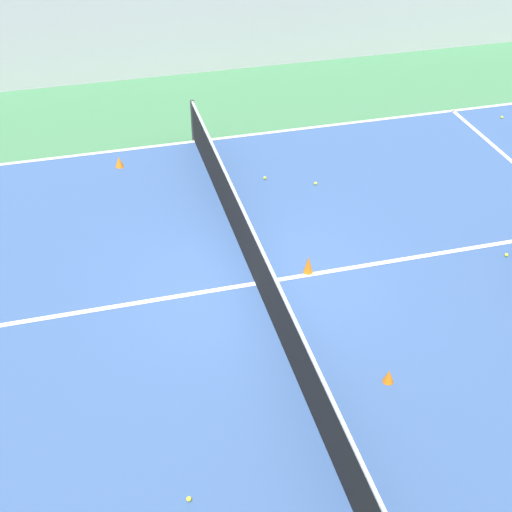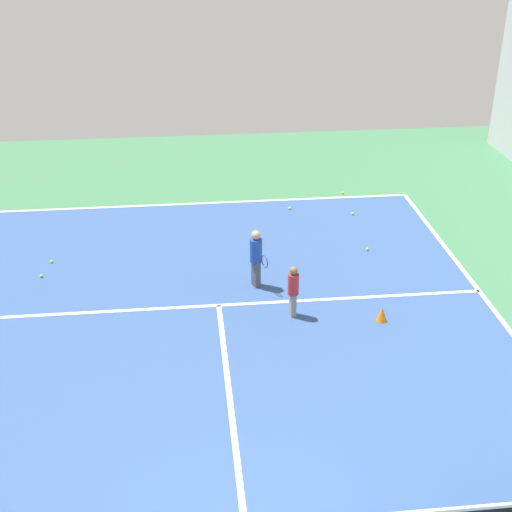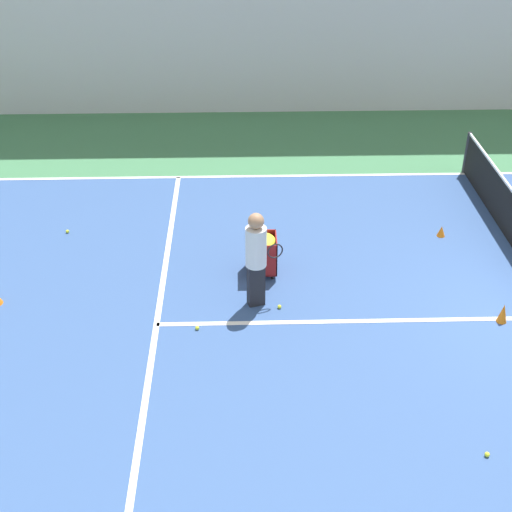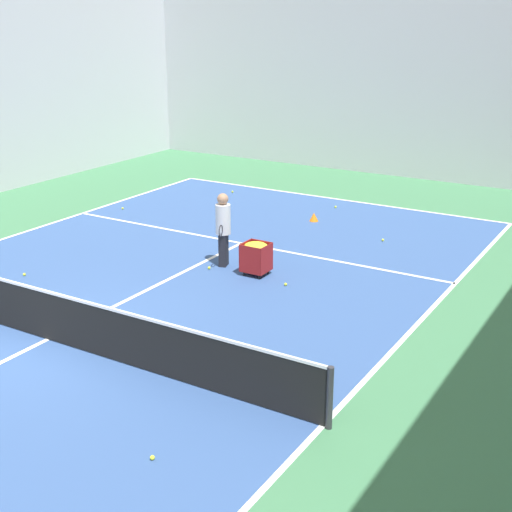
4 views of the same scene
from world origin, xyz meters
TOP-DOWN VIEW (x-y plane):
  - line_baseline_near at (0.00, -12.36)m, footprint 11.39×0.10m
  - line_service_near at (0.00, -6.80)m, footprint 11.39×0.10m
  - player_near_baseline at (-0.88, -7.56)m, footprint 0.39×0.59m
  - child_midcourt at (-1.49, -6.25)m, footprint 0.25×0.25m
  - training_cone_4 at (-3.25, -5.85)m, footprint 0.22×0.22m
  - tennis_ball_1 at (-3.93, -12.63)m, footprint 0.07×0.07m
  - tennis_ball_2 at (3.92, -8.46)m, footprint 0.07×0.07m
  - tennis_ball_3 at (-2.25, -11.68)m, footprint 0.07×0.07m
  - tennis_ball_8 at (3.79, -9.15)m, footprint 0.07×0.07m
  - tennis_ball_14 at (-3.88, -11.14)m, footprint 0.07×0.07m
  - tennis_ball_16 at (-3.75, -9.00)m, footprint 0.07×0.07m

SIDE VIEW (x-z plane):
  - line_baseline_near at x=0.00m, z-range 0.00..0.01m
  - line_service_near at x=0.00m, z-range 0.00..0.01m
  - tennis_ball_1 at x=-3.93m, z-range 0.00..0.07m
  - tennis_ball_2 at x=3.92m, z-range 0.00..0.07m
  - tennis_ball_3 at x=-2.25m, z-range 0.00..0.07m
  - tennis_ball_8 at x=3.79m, z-range 0.00..0.07m
  - tennis_ball_14 at x=-3.88m, z-range 0.00..0.07m
  - tennis_ball_16 at x=-3.75m, z-range 0.00..0.07m
  - training_cone_4 at x=-3.25m, z-range 0.00..0.32m
  - child_midcourt at x=-1.49m, z-range 0.08..1.21m
  - player_near_baseline at x=-0.88m, z-range 0.10..1.43m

